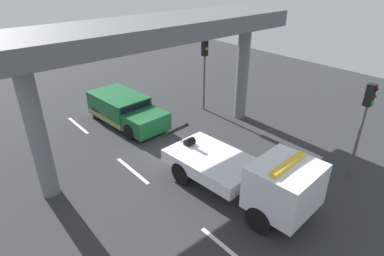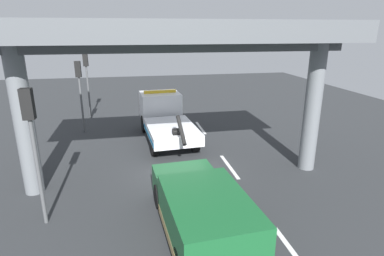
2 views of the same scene
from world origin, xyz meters
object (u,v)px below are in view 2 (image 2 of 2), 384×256
at_px(tow_truck_white, 165,116).
at_px(traffic_light_near, 32,128).
at_px(towed_van_green, 202,212).
at_px(traffic_light_mid, 87,71).
at_px(traffic_light_far, 79,81).

distance_m(tow_truck_white, traffic_light_near, 9.27).
height_order(towed_van_green, traffic_light_mid, traffic_light_mid).
distance_m(traffic_light_near, traffic_light_far, 9.50).
relative_size(tow_truck_white, traffic_light_mid, 1.64).
bearing_deg(traffic_light_far, traffic_light_mid, 0.00).
xyz_separation_m(towed_van_green, traffic_light_near, (1.59, 4.76, 2.39)).
relative_size(towed_van_green, traffic_light_far, 1.26).
bearing_deg(traffic_light_mid, towed_van_green, -161.92).
height_order(traffic_light_near, traffic_light_mid, traffic_light_mid).
xyz_separation_m(tow_truck_white, traffic_light_mid, (5.26, 4.70, 2.05)).
xyz_separation_m(tow_truck_white, traffic_light_far, (1.76, 4.70, 1.88)).
xyz_separation_m(towed_van_green, traffic_light_far, (11.09, 4.76, 2.30)).
bearing_deg(traffic_light_far, towed_van_green, -156.76).
distance_m(towed_van_green, traffic_light_mid, 15.55).
relative_size(traffic_light_far, traffic_light_mid, 0.95).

